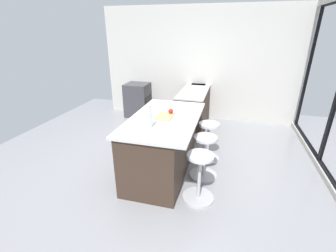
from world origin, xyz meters
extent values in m
plane|color=gray|center=(0.00, 0.00, 0.00)|extent=(7.31, 7.31, 0.00)
cube|color=black|center=(-2.59, 2.47, 1.37)|extent=(0.05, 0.06, 2.56)
cube|color=beige|center=(-2.81, 0.00, 1.38)|extent=(0.12, 4.93, 2.77)
cube|color=#38281E|center=(-2.46, 0.06, 0.44)|extent=(2.51, 0.60, 0.89)
cube|color=silver|center=(-2.46, 0.06, 0.90)|extent=(2.51, 0.60, 0.03)
cube|color=#38383D|center=(-2.77, 0.06, 0.86)|extent=(0.44, 0.36, 0.12)
cylinder|color=#B7B7BC|center=(-2.77, -0.09, 1.06)|extent=(0.02, 0.02, 0.28)
cube|color=#38383D|center=(-2.46, -1.55, 0.44)|extent=(0.60, 0.60, 0.89)
cube|color=black|center=(-2.46, -1.24, 0.40)|extent=(0.44, 0.01, 0.32)
cube|color=#38281E|center=(-0.01, -0.13, 0.46)|extent=(1.74, 0.82, 0.92)
cube|color=silver|center=(-0.01, -0.08, 0.94)|extent=(1.80, 1.02, 0.04)
cylinder|color=#B7B7BC|center=(-0.58, 0.56, 0.01)|extent=(0.44, 0.44, 0.03)
cylinder|color=#B7B7BC|center=(-0.58, 0.56, 0.34)|extent=(0.05, 0.05, 0.64)
cylinder|color=silver|center=(-0.58, 0.56, 0.68)|extent=(0.36, 0.36, 0.04)
cylinder|color=#B7B7BC|center=(-0.01, 0.56, 0.01)|extent=(0.44, 0.44, 0.03)
cylinder|color=#B7B7BC|center=(-0.01, 0.56, 0.34)|extent=(0.05, 0.05, 0.64)
cylinder|color=silver|center=(-0.01, 0.56, 0.68)|extent=(0.36, 0.36, 0.04)
cylinder|color=#B7B7BC|center=(0.55, 0.56, 0.01)|extent=(0.44, 0.44, 0.03)
cylinder|color=#B7B7BC|center=(0.55, 0.56, 0.34)|extent=(0.05, 0.05, 0.64)
cylinder|color=silver|center=(0.55, 0.56, 0.68)|extent=(0.36, 0.36, 0.04)
cube|color=tan|center=(-0.02, -0.09, 0.97)|extent=(0.36, 0.24, 0.02)
sphere|color=red|center=(-0.15, -0.03, 1.02)|extent=(0.08, 0.08, 0.08)
cylinder|color=silver|center=(0.43, -0.17, 1.07)|extent=(0.06, 0.06, 0.22)
cylinder|color=silver|center=(0.43, -0.17, 1.22)|extent=(0.03, 0.03, 0.08)
cylinder|color=#B7B7BC|center=(0.43, -0.17, 1.26)|extent=(0.03, 0.03, 0.02)
camera|label=1|loc=(3.21, 0.83, 2.20)|focal=24.76mm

